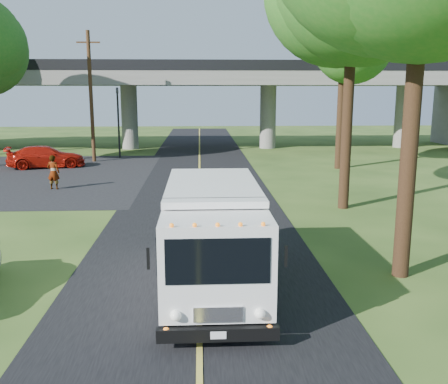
{
  "coord_description": "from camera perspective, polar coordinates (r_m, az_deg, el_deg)",
  "views": [
    {
      "loc": [
        0.05,
        -11.7,
        4.97
      ],
      "look_at": [
        0.85,
        4.84,
        1.6
      ],
      "focal_mm": 40.0,
      "sensor_mm": 36.0,
      "label": 1
    }
  ],
  "objects": [
    {
      "name": "red_sedan",
      "position": [
        34.77,
        -19.68,
        3.81
      ],
      "size": [
        5.27,
        3.19,
        1.43
      ],
      "primitive_type": "imported",
      "rotation": [
        0.0,
        0.0,
        1.83
      ],
      "color": "#A9150A",
      "rests_on": "ground"
    },
    {
      "name": "utility_pole",
      "position": [
        36.49,
        -14.96,
        10.54
      ],
      "size": [
        1.6,
        0.26,
        9.0
      ],
      "color": "#472D19",
      "rests_on": "ground"
    },
    {
      "name": "traffic_signal",
      "position": [
        38.22,
        -12.0,
        8.61
      ],
      "size": [
        0.18,
        0.22,
        5.2
      ],
      "color": "black",
      "rests_on": "ground"
    },
    {
      "name": "overpass",
      "position": [
        43.7,
        -2.88,
        10.96
      ],
      "size": [
        54.0,
        10.0,
        7.3
      ],
      "color": "slate",
      "rests_on": "ground"
    },
    {
      "name": "ground",
      "position": [
        12.71,
        -2.82,
        -11.53
      ],
      "size": [
        120.0,
        120.0,
        0.0
      ],
      "primitive_type": "plane",
      "color": "#2D4819",
      "rests_on": "ground"
    },
    {
      "name": "lane_line",
      "position": [
        22.26,
        -2.82,
        -1.33
      ],
      "size": [
        0.12,
        90.0,
        0.01
      ],
      "primitive_type": "cube",
      "color": "gold",
      "rests_on": "road"
    },
    {
      "name": "tree_right_far",
      "position": [
        33.01,
        13.98,
        16.98
      ],
      "size": [
        5.77,
        5.67,
        10.99
      ],
      "color": "#382314",
      "rests_on": "ground"
    },
    {
      "name": "road",
      "position": [
        22.26,
        -2.82,
        -1.38
      ],
      "size": [
        7.0,
        90.0,
        0.02
      ],
      "primitive_type": "cube",
      "color": "black",
      "rests_on": "ground"
    },
    {
      "name": "parking_lot",
      "position": [
        32.08,
        -22.88,
        1.69
      ],
      "size": [
        16.0,
        18.0,
        0.01
      ],
      "primitive_type": "cube",
      "color": "black",
      "rests_on": "ground"
    },
    {
      "name": "step_van",
      "position": [
        12.48,
        -1.26,
        -4.89
      ],
      "size": [
        2.38,
        6.36,
        2.67
      ],
      "rotation": [
        0.0,
        0.0,
        0.0
      ],
      "color": "white",
      "rests_on": "ground"
    },
    {
      "name": "pedestrian",
      "position": [
        26.86,
        -18.92,
        2.14
      ],
      "size": [
        0.72,
        0.55,
        1.78
      ],
      "primitive_type": "imported",
      "rotation": [
        0.0,
        0.0,
        2.94
      ],
      "color": "gray",
      "rests_on": "ground"
    }
  ]
}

